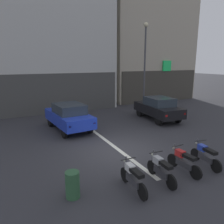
{
  "coord_description": "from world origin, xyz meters",
  "views": [
    {
      "loc": [
        -4.63,
        -8.63,
        4.1
      ],
      "look_at": [
        0.59,
        2.0,
        1.4
      ],
      "focal_mm": 35.47,
      "sensor_mm": 36.0,
      "label": 1
    }
  ],
  "objects_px": {
    "motorcycle_blue_row_right_mid": "(205,155)",
    "trash_bin": "(73,185)",
    "motorcycle_silver_row_left_mid": "(161,169)",
    "motorcycle_red_row_centre": "(184,161)",
    "motorcycle_white_row_leftmost": "(133,177)",
    "car_blue_crossing_near": "(69,116)",
    "car_black_parked_kerbside": "(158,108)",
    "street_lamp": "(145,59)"
  },
  "relations": [
    {
      "from": "motorcycle_blue_row_right_mid",
      "to": "motorcycle_red_row_centre",
      "type": "bearing_deg",
      "value": -178.94
    },
    {
      "from": "car_black_parked_kerbside",
      "to": "motorcycle_blue_row_right_mid",
      "type": "bearing_deg",
      "value": -112.93
    },
    {
      "from": "trash_bin",
      "to": "car_blue_crossing_near",
      "type": "bearing_deg",
      "value": 75.39
    },
    {
      "from": "motorcycle_blue_row_right_mid",
      "to": "trash_bin",
      "type": "bearing_deg",
      "value": 177.08
    },
    {
      "from": "motorcycle_red_row_centre",
      "to": "motorcycle_blue_row_right_mid",
      "type": "height_order",
      "value": "same"
    },
    {
      "from": "street_lamp",
      "to": "car_blue_crossing_near",
      "type": "bearing_deg",
      "value": -161.94
    },
    {
      "from": "street_lamp",
      "to": "trash_bin",
      "type": "bearing_deg",
      "value": -133.8
    },
    {
      "from": "motorcycle_red_row_centre",
      "to": "motorcycle_blue_row_right_mid",
      "type": "xyz_separation_m",
      "value": [
        1.17,
        0.02,
        0.0
      ]
    },
    {
      "from": "street_lamp",
      "to": "motorcycle_blue_row_right_mid",
      "type": "bearing_deg",
      "value": -109.87
    },
    {
      "from": "motorcycle_white_row_leftmost",
      "to": "motorcycle_silver_row_left_mid",
      "type": "bearing_deg",
      "value": 2.16
    },
    {
      "from": "motorcycle_blue_row_right_mid",
      "to": "trash_bin",
      "type": "distance_m",
      "value": 5.37
    },
    {
      "from": "motorcycle_white_row_leftmost",
      "to": "street_lamp",
      "type": "bearing_deg",
      "value": 54.33
    },
    {
      "from": "car_blue_crossing_near",
      "to": "motorcycle_silver_row_left_mid",
      "type": "bearing_deg",
      "value": -80.3
    },
    {
      "from": "car_blue_crossing_near",
      "to": "trash_bin",
      "type": "relative_size",
      "value": 5.0
    },
    {
      "from": "car_blue_crossing_near",
      "to": "motorcycle_silver_row_left_mid",
      "type": "height_order",
      "value": "car_blue_crossing_near"
    },
    {
      "from": "car_blue_crossing_near",
      "to": "motorcycle_blue_row_right_mid",
      "type": "height_order",
      "value": "car_blue_crossing_near"
    },
    {
      "from": "car_blue_crossing_near",
      "to": "trash_bin",
      "type": "distance_m",
      "value": 7.11
    },
    {
      "from": "car_black_parked_kerbside",
      "to": "motorcycle_white_row_leftmost",
      "type": "distance_m",
      "value": 9.41
    },
    {
      "from": "motorcycle_silver_row_left_mid",
      "to": "trash_bin",
      "type": "bearing_deg",
      "value": 172.06
    },
    {
      "from": "car_black_parked_kerbside",
      "to": "trash_bin",
      "type": "height_order",
      "value": "car_black_parked_kerbside"
    },
    {
      "from": "trash_bin",
      "to": "motorcycle_white_row_leftmost",
      "type": "bearing_deg",
      "value": -14.02
    },
    {
      "from": "motorcycle_blue_row_right_mid",
      "to": "trash_bin",
      "type": "relative_size",
      "value": 1.96
    },
    {
      "from": "car_black_parked_kerbside",
      "to": "trash_bin",
      "type": "bearing_deg",
      "value": -141.81
    },
    {
      "from": "motorcycle_white_row_leftmost",
      "to": "motorcycle_red_row_centre",
      "type": "height_order",
      "value": "same"
    },
    {
      "from": "motorcycle_silver_row_left_mid",
      "to": "motorcycle_red_row_centre",
      "type": "height_order",
      "value": "same"
    },
    {
      "from": "motorcycle_red_row_centre",
      "to": "trash_bin",
      "type": "bearing_deg",
      "value": 175.98
    },
    {
      "from": "car_blue_crossing_near",
      "to": "motorcycle_silver_row_left_mid",
      "type": "xyz_separation_m",
      "value": [
        1.25,
        -7.29,
        -0.43
      ]
    },
    {
      "from": "motorcycle_white_row_leftmost",
      "to": "motorcycle_silver_row_left_mid",
      "type": "distance_m",
      "value": 1.17
    },
    {
      "from": "motorcycle_white_row_leftmost",
      "to": "motorcycle_silver_row_left_mid",
      "type": "relative_size",
      "value": 1.0
    },
    {
      "from": "car_black_parked_kerbside",
      "to": "motorcycle_white_row_leftmost",
      "type": "xyz_separation_m",
      "value": [
        -6.34,
        -6.93,
        -0.43
      ]
    },
    {
      "from": "motorcycle_silver_row_left_mid",
      "to": "motorcycle_red_row_centre",
      "type": "bearing_deg",
      "value": 6.28
    },
    {
      "from": "trash_bin",
      "to": "motorcycle_red_row_centre",
      "type": "bearing_deg",
      "value": -4.02
    },
    {
      "from": "car_black_parked_kerbside",
      "to": "motorcycle_silver_row_left_mid",
      "type": "height_order",
      "value": "car_black_parked_kerbside"
    },
    {
      "from": "car_blue_crossing_near",
      "to": "car_black_parked_kerbside",
      "type": "relative_size",
      "value": 1.01
    },
    {
      "from": "car_blue_crossing_near",
      "to": "trash_bin",
      "type": "bearing_deg",
      "value": -104.61
    },
    {
      "from": "car_blue_crossing_near",
      "to": "motorcycle_white_row_leftmost",
      "type": "height_order",
      "value": "car_blue_crossing_near"
    },
    {
      "from": "motorcycle_silver_row_left_mid",
      "to": "motorcycle_blue_row_right_mid",
      "type": "relative_size",
      "value": 1.0
    },
    {
      "from": "street_lamp",
      "to": "motorcycle_silver_row_left_mid",
      "type": "height_order",
      "value": "street_lamp"
    },
    {
      "from": "car_blue_crossing_near",
      "to": "car_black_parked_kerbside",
      "type": "bearing_deg",
      "value": -3.59
    },
    {
      "from": "car_black_parked_kerbside",
      "to": "street_lamp",
      "type": "xyz_separation_m",
      "value": [
        0.55,
        2.68,
        3.4
      ]
    },
    {
      "from": "motorcycle_white_row_leftmost",
      "to": "motorcycle_silver_row_left_mid",
      "type": "xyz_separation_m",
      "value": [
        1.16,
        0.04,
        0.0
      ]
    },
    {
      "from": "motorcycle_silver_row_left_mid",
      "to": "trash_bin",
      "type": "height_order",
      "value": "motorcycle_silver_row_left_mid"
    }
  ]
}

